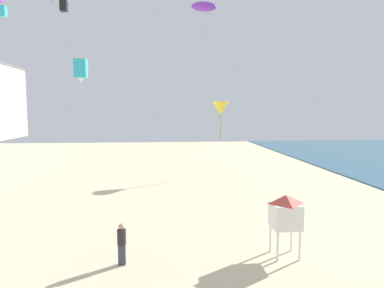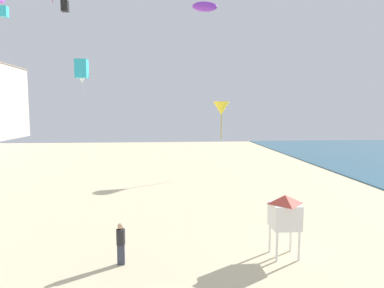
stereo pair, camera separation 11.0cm
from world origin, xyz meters
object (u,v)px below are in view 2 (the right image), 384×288
object	(u,v)px
lifeguard_stand	(285,212)
kite_cyan_box_2	(82,69)
kite_flyer	(121,241)
kite_cyan_box	(4,12)
kite_black_box	(65,6)
kite_purple_parafoil	(205,7)
kite_yellow_delta	(221,108)
kite_white_delta	(82,79)

from	to	relation	value
lifeguard_stand	kite_cyan_box_2	bearing A→B (deg)	142.60
lifeguard_stand	kite_cyan_box_2	size ratio (longest dim) A/B	1.91
kite_flyer	kite_cyan_box	xyz separation A→B (m)	(-14.67, 25.05, 15.18)
lifeguard_stand	kite_black_box	xyz separation A→B (m)	(-14.56, 22.97, 14.42)
kite_purple_parafoil	kite_flyer	bearing A→B (deg)	-105.74
kite_purple_parafoil	kite_cyan_box	xyz separation A→B (m)	(-20.34, 4.91, 0.43)
kite_yellow_delta	kite_black_box	size ratio (longest dim) A/B	3.24
kite_cyan_box	kite_white_delta	bearing A→B (deg)	-37.59
lifeguard_stand	kite_flyer	bearing A→B (deg)	-165.94
kite_cyan_box_2	kite_yellow_delta	bearing A→B (deg)	24.51
kite_white_delta	kite_black_box	distance (m)	9.63
kite_white_delta	kite_cyan_box	distance (m)	13.90
lifeguard_stand	kite_cyan_box_2	world-z (taller)	kite_cyan_box_2
kite_yellow_delta	kite_black_box	world-z (taller)	kite_black_box
kite_purple_parafoil	kite_white_delta	bearing A→B (deg)	-168.45
lifeguard_stand	kite_cyan_box_2	xyz separation A→B (m)	(-10.77, 12.69, 7.10)
kite_flyer	kite_white_delta	size ratio (longest dim) A/B	0.89
kite_flyer	lifeguard_stand	size ratio (longest dim) A/B	0.64
kite_flyer	kite_yellow_delta	distance (m)	19.98
kite_white_delta	kite_cyan_box_2	size ratio (longest dim) A/B	1.38
kite_flyer	kite_cyan_box_2	world-z (taller)	kite_cyan_box_2
kite_flyer	lifeguard_stand	bearing A→B (deg)	93.39
kite_flyer	kite_white_delta	xyz separation A→B (m)	(-5.36, 17.89, 7.74)
kite_white_delta	kite_cyan_box	bearing A→B (deg)	142.41
kite_purple_parafoil	kite_black_box	distance (m)	14.04
kite_purple_parafoil	kite_black_box	bearing A→B (deg)	167.52
kite_yellow_delta	kite_cyan_box	size ratio (longest dim) A/B	3.20
kite_purple_parafoil	kite_cyan_box	distance (m)	20.93
kite_yellow_delta	kite_black_box	distance (m)	18.84
kite_white_delta	kite_cyan_box_2	bearing A→B (deg)	-77.18
kite_flyer	lifeguard_stand	distance (m)	6.61
kite_cyan_box_2	kite_white_delta	bearing A→B (deg)	102.82
kite_yellow_delta	kite_black_box	xyz separation A→B (m)	(-14.99, 5.17, 10.18)
kite_white_delta	kite_black_box	size ratio (longest dim) A/B	1.75
kite_black_box	kite_cyan_box	bearing A→B (deg)	164.25
lifeguard_stand	kite_black_box	distance (m)	30.79
kite_yellow_delta	kite_flyer	bearing A→B (deg)	-111.18
kite_cyan_box	kite_black_box	bearing A→B (deg)	-15.75
kite_flyer	kite_cyan_box	size ratio (longest dim) A/B	1.54
lifeguard_stand	kite_cyan_box	xyz separation A→B (m)	(-21.21, 24.85, 14.26)
lifeguard_stand	kite_purple_parafoil	xyz separation A→B (m)	(-0.86, 19.94, 13.83)
kite_yellow_delta	kite_cyan_box	bearing A→B (deg)	161.96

